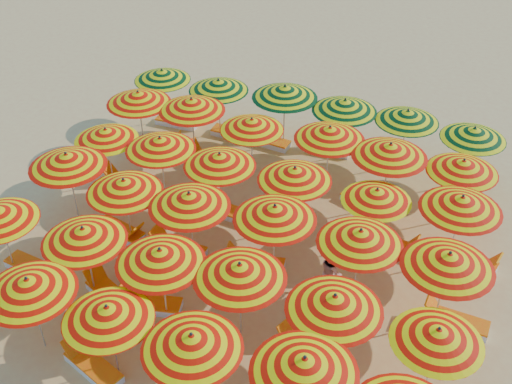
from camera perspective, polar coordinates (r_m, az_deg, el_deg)
ground at (r=20.17m, az=-0.52°, el=-4.45°), size 120.00×120.00×0.00m
umbrella_1 at (r=16.57m, az=-19.60°, el=-7.87°), size 2.86×2.86×2.47m
umbrella_2 at (r=15.57m, az=-13.07°, el=-10.44°), size 2.77×2.77×2.33m
umbrella_3 at (r=14.54m, az=-5.73°, el=-13.11°), size 2.57×2.57×2.45m
umbrella_4 at (r=14.02m, az=4.32°, el=-15.10°), size 2.66×2.66×2.53m
umbrella_7 at (r=17.69m, az=-15.09°, el=-3.69°), size 2.56×2.56×2.45m
umbrella_8 at (r=16.56m, az=-8.52°, el=-5.68°), size 2.90×2.90×2.49m
umbrella_9 at (r=15.94m, az=-1.46°, el=-7.04°), size 2.59×2.59×2.53m
umbrella_10 at (r=15.32m, az=7.00°, el=-9.74°), size 3.08×3.08×2.50m
umbrella_11 at (r=15.34m, az=15.86°, el=-12.17°), size 2.69×2.69×2.29m
umbrella_12 at (r=20.63m, az=-16.46°, el=2.73°), size 2.59×2.59×2.57m
umbrella_13 at (r=19.26m, az=-11.65°, el=0.52°), size 2.50×2.50×2.43m
umbrella_14 at (r=18.28m, az=-5.96°, el=-0.71°), size 3.11×3.11×2.52m
umbrella_15 at (r=17.74m, az=1.68°, el=-1.85°), size 2.83×2.83×2.51m
umbrella_16 at (r=17.19m, az=9.26°, el=-3.97°), size 2.90×2.90×2.48m
umbrella_17 at (r=16.90m, az=16.76°, el=-5.85°), size 2.82×2.82×2.55m
umbrella_18 at (r=22.16m, az=-13.20°, el=5.02°), size 2.77×2.77×2.29m
umbrella_19 at (r=21.03m, az=-8.51°, el=4.27°), size 2.71×2.71×2.45m
umbrella_20 at (r=20.03m, az=-3.26°, el=2.86°), size 2.78×2.78×2.44m
umbrella_21 at (r=19.41m, az=3.47°, el=1.60°), size 2.86×2.86×2.43m
umbrella_22 at (r=19.15m, az=10.68°, el=-0.27°), size 2.57×2.57×2.22m
umbrella_23 at (r=18.99m, az=17.81°, el=-0.96°), size 2.75×2.75×2.51m
umbrella_24 at (r=23.85m, az=-10.42°, el=8.25°), size 2.94×2.94×2.49m
umbrella_25 at (r=23.03m, az=-5.74°, el=7.72°), size 3.02×3.02×2.53m
umbrella_26 at (r=22.02m, az=-0.38°, el=6.03°), size 2.54×2.54×2.35m
umbrella_27 at (r=21.39m, az=6.57°, el=5.22°), size 3.02×3.02×2.51m
umbrella_28 at (r=20.69m, az=11.83°, el=3.64°), size 2.82×2.82×2.57m
umbrella_29 at (r=20.82m, az=17.93°, el=2.19°), size 2.97×2.97×2.38m
umbrella_30 at (r=25.68m, az=-8.35°, el=10.25°), size 2.90×2.90×2.34m
umbrella_31 at (r=24.54m, az=-3.36°, el=9.45°), size 2.51×2.51×2.41m
umbrella_32 at (r=23.72m, az=2.58°, el=8.88°), size 3.22×3.22×2.58m
umbrella_33 at (r=23.19m, az=7.89°, el=7.62°), size 2.66×2.66×2.47m
umbrella_34 at (r=23.09m, az=13.31°, el=6.59°), size 2.73×2.73×2.38m
umbrella_35 at (r=22.74m, az=18.80°, el=4.95°), size 2.42×2.42×2.34m
lounger_0 at (r=17.12m, az=-14.34°, el=-14.74°), size 1.83×1.12×0.69m
lounger_3 at (r=20.19m, az=-19.18°, el=-6.33°), size 1.79×0.78×0.69m
lounger_4 at (r=18.76m, az=-12.87°, el=-8.80°), size 1.82×1.22×0.69m
lounger_5 at (r=18.26m, az=-9.48°, el=-9.80°), size 1.82×0.97×0.69m
lounger_6 at (r=16.96m, az=4.55°, el=-13.94°), size 1.82×1.20×0.69m
lounger_7 at (r=20.80m, az=-11.93°, el=-3.37°), size 1.82×0.97×0.69m
lounger_8 at (r=19.89m, az=-6.99°, el=-4.91°), size 1.75×0.65×0.69m
lounger_9 at (r=19.20m, az=-0.16°, el=-6.37°), size 1.81×0.91×0.69m
lounger_10 at (r=18.39m, az=17.22°, el=-10.87°), size 1.77×0.69×0.69m
lounger_11 at (r=23.01m, az=-11.34°, el=1.02°), size 1.78×0.76×0.69m
lounger_12 at (r=21.03m, az=-1.83°, el=-1.97°), size 1.78×0.74×0.69m
lounger_13 at (r=20.26m, az=11.82°, el=-4.61°), size 1.79×0.78×0.69m
lounger_14 at (r=20.33m, az=18.45°, el=-5.79°), size 1.82×0.97×0.69m
lounger_15 at (r=24.70m, az=-8.53°, el=4.03°), size 1.82×1.24×0.69m
lounger_16 at (r=23.74m, az=-4.56°, el=2.90°), size 1.82×1.17×0.69m
lounger_17 at (r=21.83m, az=9.80°, el=-0.94°), size 1.83×1.16×0.69m
lounger_18 at (r=26.23m, az=-6.94°, el=6.22°), size 1.75×0.62×0.69m
lounger_19 at (r=25.28m, az=-1.95°, el=5.26°), size 1.74×0.61×0.69m
lounger_20 at (r=24.77m, az=0.99°, el=4.57°), size 1.78×0.76×0.69m
lounger_21 at (r=24.47m, az=6.26°, el=3.90°), size 1.75×0.62×0.69m
beachgoer_b at (r=18.18m, az=6.73°, el=-7.06°), size 0.86×0.92×1.51m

